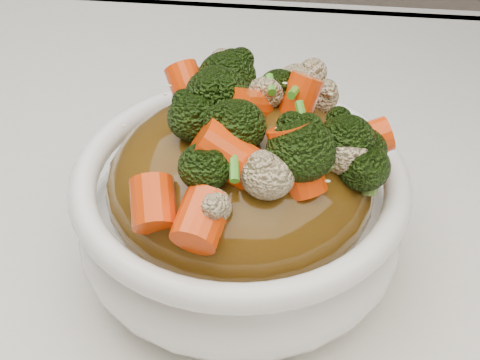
# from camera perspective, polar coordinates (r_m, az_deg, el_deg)

# --- Properties ---
(tablecloth) EXTENTS (1.20, 0.80, 0.04)m
(tablecloth) POSITION_cam_1_polar(r_m,az_deg,el_deg) (0.47, -2.94, -11.75)
(tablecloth) COLOR silver
(tablecloth) RESTS_ON dining_table
(bowl) EXTENTS (0.24, 0.24, 0.08)m
(bowl) POSITION_cam_1_polar(r_m,az_deg,el_deg) (0.45, -0.00, -2.88)
(bowl) COLOR white
(bowl) RESTS_ON tablecloth
(sauce_base) EXTENTS (0.19, 0.19, 0.09)m
(sauce_base) POSITION_cam_1_polar(r_m,az_deg,el_deg) (0.43, 0.00, -0.28)
(sauce_base) COLOR #4D320D
(sauce_base) RESTS_ON bowl
(carrots) EXTENTS (0.19, 0.19, 0.05)m
(carrots) POSITION_cam_1_polar(r_m,az_deg,el_deg) (0.40, 0.00, 5.97)
(carrots) COLOR #EF4107
(carrots) RESTS_ON sauce_base
(broccoli) EXTENTS (0.19, 0.19, 0.04)m
(broccoli) POSITION_cam_1_polar(r_m,az_deg,el_deg) (0.40, 0.00, 5.86)
(broccoli) COLOR black
(broccoli) RESTS_ON sauce_base
(cauliflower) EXTENTS (0.19, 0.19, 0.03)m
(cauliflower) POSITION_cam_1_polar(r_m,az_deg,el_deg) (0.40, 0.00, 5.64)
(cauliflower) COLOR #CBB68B
(cauliflower) RESTS_ON sauce_base
(scallions) EXTENTS (0.15, 0.15, 0.02)m
(scallions) POSITION_cam_1_polar(r_m,az_deg,el_deg) (0.40, 0.00, 6.08)
(scallions) COLOR #3E8B20
(scallions) RESTS_ON sauce_base
(sesame_seeds) EXTENTS (0.17, 0.17, 0.01)m
(sesame_seeds) POSITION_cam_1_polar(r_m,az_deg,el_deg) (0.40, 0.00, 6.08)
(sesame_seeds) COLOR beige
(sesame_seeds) RESTS_ON sauce_base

